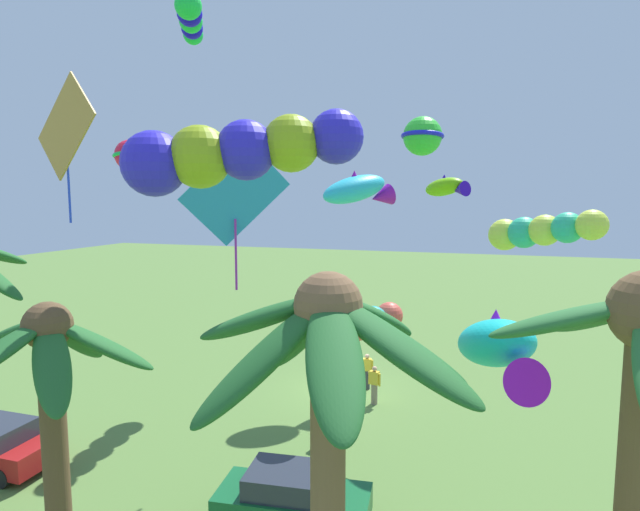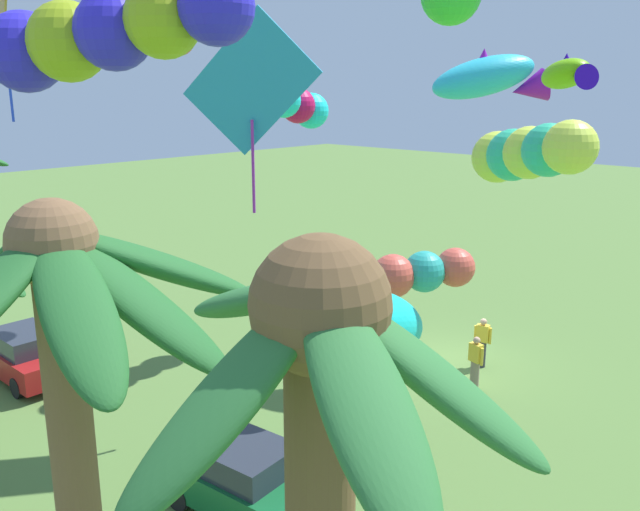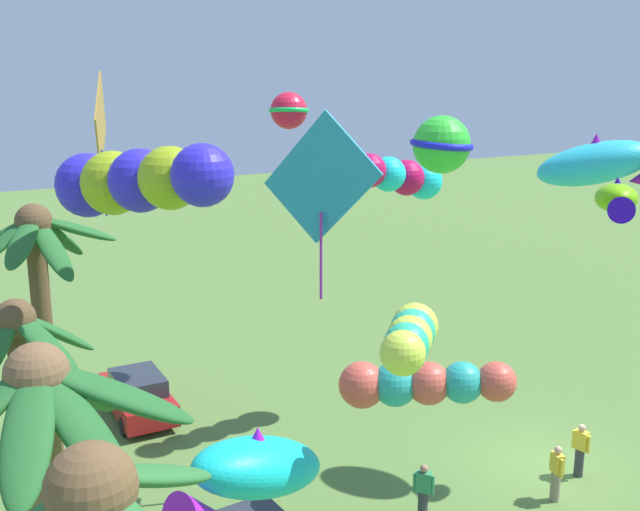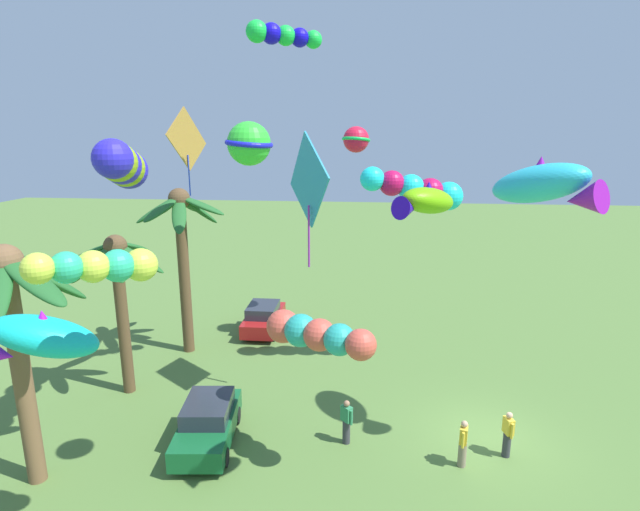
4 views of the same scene
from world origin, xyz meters
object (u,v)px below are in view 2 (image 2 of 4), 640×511
spectator_1 (372,395)px  parked_car_0 (25,354)px  kite_fish_8 (567,74)px  kite_tube_11 (287,102)px  kite_fish_5 (490,78)px  kite_tube_2 (385,277)px  palm_tree_0 (66,350)px  spectator_0 (475,362)px  spectator_2 (482,342)px  parked_car_1 (245,479)px  kite_tube_3 (102,34)px  kite_tube_1 (525,153)px  kite_ball_10 (176,37)px  kite_fish_4 (363,331)px  kite_diamond_7 (1,11)px  kite_diamond_9 (251,86)px

spectator_1 → parked_car_0: bearing=27.2°
kite_fish_8 → kite_tube_11: bearing=-3.8°
kite_fish_5 → kite_tube_2: bearing=102.0°
palm_tree_0 → spectator_1: 10.79m
spectator_0 → kite_tube_2: bearing=92.3°
spectator_0 → spectator_2: size_ratio=1.00×
spectator_1 → parked_car_1: bearing=95.3°
spectator_1 → kite_tube_3: bearing=91.3°
kite_tube_1 → kite_tube_2: kite_tube_1 is taller
parked_car_1 → spectator_0: 8.38m
spectator_2 → kite_tube_11: 9.65m
kite_fish_5 → kite_tube_3: bearing=92.5°
parked_car_1 → kite_tube_1: kite_tube_1 is taller
spectator_0 → kite_tube_1: kite_tube_1 is taller
spectator_1 → kite_tube_1: kite_tube_1 is taller
spectator_0 → parked_car_1: bearing=87.1°
spectator_2 → kite_fish_8: (-3.42, 3.38, 7.97)m
palm_tree_0 → parked_car_1: bearing=-62.5°
parked_car_1 → kite_tube_1: 8.91m
kite_fish_5 → kite_tube_11: 6.13m
kite_ball_10 → parked_car_1: bearing=150.3°
spectator_1 → kite_fish_4: kite_fish_4 is taller
kite_fish_5 → kite_diamond_7: bearing=72.2°
kite_tube_11 → parked_car_1: bearing=129.8°
kite_diamond_7 → kite_tube_11: bearing=-82.6°
parked_car_1 → kite_tube_3: 8.86m
kite_tube_3 → kite_tube_11: kite_tube_3 is taller
kite_fish_8 → kite_tube_11: (9.14, -0.61, -0.71)m
spectator_0 → kite_tube_1: bearing=121.5°
kite_diamond_7 → kite_tube_11: (1.18, -9.01, -1.90)m
palm_tree_0 → kite_tube_1: kite_tube_1 is taller
kite_tube_1 → kite_tube_2: size_ratio=0.62×
kite_tube_1 → kite_fish_8: 7.01m
spectator_2 → kite_tube_2: bearing=97.7°
spectator_1 → kite_tube_2: size_ratio=0.46×
kite_tube_1 → kite_tube_3: (5.82, 2.31, 1.57)m
kite_diamond_7 → spectator_0: bearing=-116.8°
spectator_1 → kite_diamond_7: 12.08m
palm_tree_0 → kite_tube_3: (2.65, -2.26, 3.69)m
kite_diamond_9 → palm_tree_0: bearing=125.3°
kite_tube_2 → kite_tube_3: bearing=81.7°
palm_tree_0 → kite_fish_8: size_ratio=4.01×
kite_tube_1 → kite_diamond_9: size_ratio=0.44×
kite_tube_2 → kite_fish_8: kite_fish_8 is taller
kite_tube_3 → kite_fish_8: (-3.47, -8.83, -0.52)m
parked_car_1 → kite_tube_2: size_ratio=1.16×
spectator_2 → kite_diamond_7: bearing=68.9°
parked_car_0 → spectator_0: bearing=-140.3°
spectator_2 → palm_tree_0: bearing=100.2°
kite_diamond_9 → kite_tube_11: 4.97m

